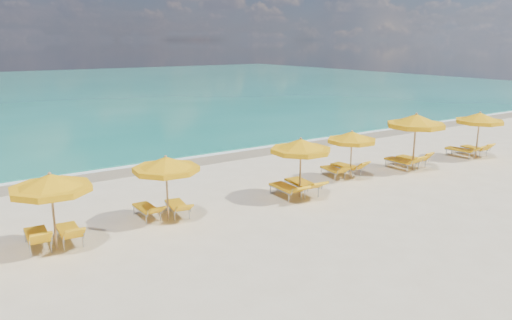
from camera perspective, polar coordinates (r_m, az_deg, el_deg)
ground_plane at (r=18.46m, az=2.62°, el=-4.53°), size 120.00×120.00×0.00m
ocean at (r=63.18m, az=-24.61°, el=7.13°), size 120.00×80.00×0.30m
wet_sand_band at (r=24.56m, az=-7.75°, el=-0.05°), size 120.00×2.60×0.01m
foam_line at (r=25.26m, az=-8.57°, el=0.30°), size 120.00×1.20×0.03m
whitecap_near at (r=31.88m, az=-25.40°, el=1.88°), size 14.00×0.36×0.05m
whitecap_far at (r=42.69m, az=-8.14°, el=5.71°), size 18.00×0.30×0.05m
umbrella_1 at (r=14.65m, az=-22.43°, el=-2.53°), size 2.78×2.78×2.26m
umbrella_2 at (r=16.08m, az=-10.25°, el=-0.56°), size 2.69×2.69×2.18m
umbrella_3 at (r=18.28m, az=5.14°, el=1.56°), size 2.86×2.86×2.28m
umbrella_4 at (r=21.12m, az=10.90°, el=2.54°), size 2.60×2.60×2.09m
umbrella_5 at (r=23.26m, az=17.82°, el=4.24°), size 3.36×3.36×2.60m
umbrella_6 at (r=26.89m, az=24.19°, el=4.36°), size 2.77×2.77×2.32m
lounger_1_left at (r=15.50m, az=-23.66°, el=-8.44°), size 0.71×1.80×0.82m
lounger_1_right at (r=15.54m, az=-20.52°, el=-8.12°), size 0.68×1.76×0.78m
lounger_2_left at (r=16.88m, az=-12.32°, el=-5.88°), size 0.57×1.67×0.67m
lounger_2_right at (r=16.97m, az=-8.94°, el=-5.60°), size 0.83×1.76×0.68m
lounger_3_left at (r=18.62m, az=3.48°, el=-3.65°), size 0.70×1.93×0.73m
lounger_3_right at (r=19.10m, az=5.36°, el=-3.18°), size 0.87×2.12×0.79m
lounger_4_left at (r=21.57m, az=8.84°, el=-1.45°), size 0.80×1.72×0.70m
lounger_4_right at (r=22.09m, az=10.36°, el=-1.11°), size 0.74×1.83×0.79m
lounger_5_left at (r=23.59m, az=16.26°, el=-0.47°), size 0.66×1.89×0.82m
lounger_5_right at (r=24.31m, az=17.40°, el=-0.17°), size 0.68×1.73×0.84m
lounger_6_left at (r=27.02m, az=22.40°, el=0.77°), size 0.80×1.91×0.76m
lounger_6_right at (r=27.85m, az=23.72°, el=0.97°), size 0.76×1.73×0.77m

